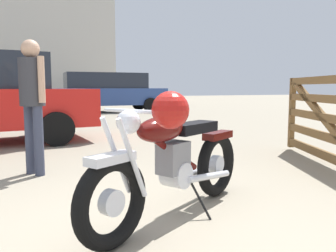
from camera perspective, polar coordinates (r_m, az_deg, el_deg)
ground_plane at (r=2.64m, az=-2.84°, el=-17.79°), size 80.00×80.00×0.00m
vintage_motorcycle at (r=2.79m, az=0.88°, el=-5.81°), size 1.87×1.17×1.07m
timber_gate at (r=4.98m, az=25.98°, el=1.38°), size 1.10×2.39×1.60m
bystander at (r=4.53m, az=-21.64°, el=5.13°), size 0.30×0.40×1.66m
dark_sedan_left at (r=11.33m, az=-25.17°, el=4.93°), size 4.03×2.09×1.78m
silver_sedan_mid at (r=15.71m, az=-9.60°, el=5.76°), size 4.75×2.08×1.74m
industrial_building at (r=30.32m, az=-24.96°, el=14.11°), size 15.74×9.06×19.62m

